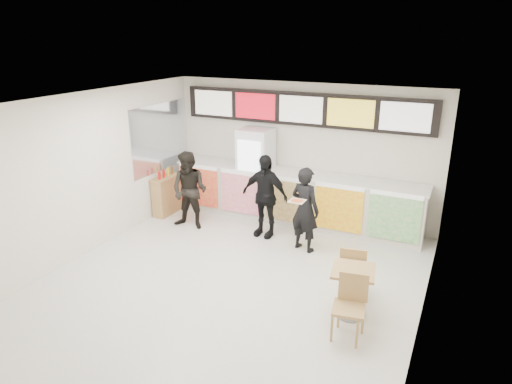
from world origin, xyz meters
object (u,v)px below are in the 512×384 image
Objects in this scene: customer_mid at (265,196)px; cafe_table at (352,284)px; customer_main at (305,209)px; condiment_ledge at (166,195)px; service_counter at (294,197)px; drinks_fridge at (255,173)px; customer_left at (190,191)px.

customer_mid is 1.08× the size of cafe_table.
condiment_ledge is (-3.50, 0.40, -0.38)m from customer_main.
service_counter is 5.27× the size of condiment_ledge.
drinks_fridge is 2.02m from customer_main.
service_counter is 3.59m from cafe_table.
service_counter is 3.50× the size of cafe_table.
customer_mid is 2.57m from condiment_ledge.
customer_main is at bearing -60.44° from service_counter.
service_counter is 1.39m from customer_main.
customer_main is at bearing -11.95° from customer_mid.
customer_left is at bearing 146.64° from cafe_table.
customer_main is at bearing -6.58° from condiment_ledge.
customer_main is at bearing -2.96° from customer_left.
customer_left is at bearing -25.24° from condiment_ledge.
customer_main is 2.55m from customer_left.
customer_left is (-2.55, -0.04, 0.01)m from customer_main.
customer_mid is at bearing -55.08° from drinks_fridge.
service_counter is at bearing -0.99° from drinks_fridge.
customer_main reaches higher than condiment_ledge.
customer_left is 4.29m from cafe_table.
drinks_fridge is at bearing 129.22° from customer_mid.
drinks_fridge reaches higher than service_counter.
customer_left is (-0.94, -1.25, -0.17)m from drinks_fridge.
customer_left reaches higher than customer_main.
drinks_fridge is 1.17× the size of customer_mid.
drinks_fridge is at bearing 125.44° from cafe_table.
cafe_table is (3.92, -1.72, -0.31)m from customer_left.
customer_main is 0.96× the size of customer_mid.
service_counter is at bearing 29.41° from customer_left.
customer_main is (0.68, -1.19, 0.25)m from service_counter.
service_counter is 3.36× the size of customer_main.
condiment_ledge is (-1.89, -0.80, -0.55)m from drinks_fridge.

